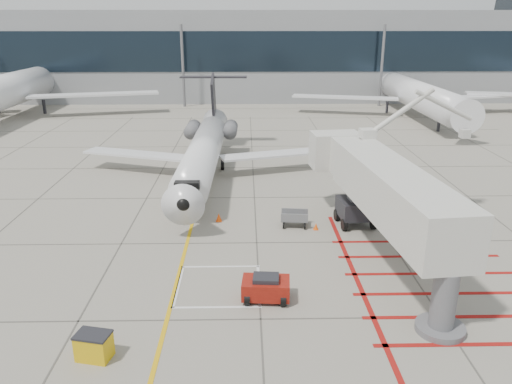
{
  "coord_description": "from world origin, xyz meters",
  "views": [
    {
      "loc": [
        -0.59,
        -22.94,
        12.45
      ],
      "look_at": [
        0.0,
        6.0,
        2.5
      ],
      "focal_mm": 35.0,
      "sensor_mm": 36.0,
      "label": 1
    }
  ],
  "objects_px": {
    "jet_bridge": "(393,202)",
    "pushback_tug": "(266,287)",
    "regional_jet": "(200,142)",
    "spill_bin": "(94,346)"
  },
  "relations": [
    {
      "from": "jet_bridge",
      "to": "pushback_tug",
      "type": "distance_m",
      "value": 8.03
    },
    {
      "from": "pushback_tug",
      "to": "spill_bin",
      "type": "xyz_separation_m",
      "value": [
        -6.82,
        -4.2,
        -0.09
      ]
    },
    {
      "from": "regional_jet",
      "to": "pushback_tug",
      "type": "relative_size",
      "value": 12.62
    },
    {
      "from": "regional_jet",
      "to": "pushback_tug",
      "type": "distance_m",
      "value": 17.77
    },
    {
      "from": "regional_jet",
      "to": "spill_bin",
      "type": "distance_m",
      "value": 21.51
    },
    {
      "from": "pushback_tug",
      "to": "jet_bridge",
      "type": "bearing_deg",
      "value": 31.48
    },
    {
      "from": "regional_jet",
      "to": "pushback_tug",
      "type": "xyz_separation_m",
      "value": [
        4.42,
        -16.95,
        -3.02
      ]
    },
    {
      "from": "regional_jet",
      "to": "jet_bridge",
      "type": "bearing_deg",
      "value": -49.65
    },
    {
      "from": "regional_jet",
      "to": "jet_bridge",
      "type": "xyz_separation_m",
      "value": [
        11.08,
        -13.55,
        -0.09
      ]
    },
    {
      "from": "pushback_tug",
      "to": "regional_jet",
      "type": "bearing_deg",
      "value": 109.09
    }
  ]
}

